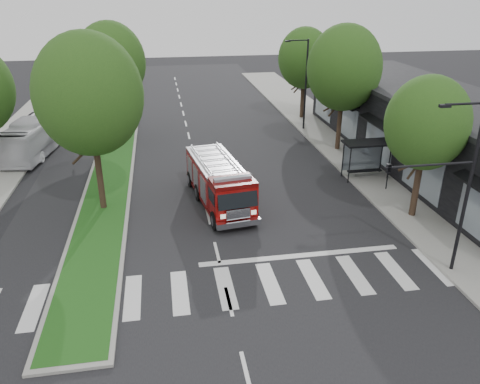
% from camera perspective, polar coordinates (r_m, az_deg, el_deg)
% --- Properties ---
extents(ground, '(140.00, 140.00, 0.00)m').
position_cam_1_polar(ground, '(23.47, -2.82, -7.37)').
color(ground, black).
rests_on(ground, ground).
extents(sidewalk_right, '(5.00, 80.00, 0.15)m').
position_cam_1_polar(sidewalk_right, '(35.50, 15.51, 3.08)').
color(sidewalk_right, gray).
rests_on(sidewalk_right, ground).
extents(median, '(3.00, 50.00, 0.15)m').
position_cam_1_polar(median, '(39.99, -14.71, 5.51)').
color(median, gray).
rests_on(median, ground).
extents(storefront_row, '(8.00, 30.00, 5.00)m').
position_cam_1_polar(storefront_row, '(36.89, 22.33, 6.91)').
color(storefront_row, black).
rests_on(storefront_row, ground).
extents(bus_shelter, '(3.20, 1.60, 2.61)m').
position_cam_1_polar(bus_shelter, '(32.75, 15.12, 5.04)').
color(bus_shelter, black).
rests_on(bus_shelter, ground).
extents(tree_right_near, '(4.40, 4.40, 8.05)m').
position_cam_1_polar(tree_right_near, '(26.74, 21.82, 7.77)').
color(tree_right_near, black).
rests_on(tree_right_near, ground).
extents(tree_right_mid, '(5.60, 5.60, 9.72)m').
position_cam_1_polar(tree_right_mid, '(37.06, 12.58, 14.54)').
color(tree_right_mid, black).
rests_on(tree_right_mid, ground).
extents(tree_right_far, '(5.00, 5.00, 8.73)m').
position_cam_1_polar(tree_right_far, '(46.48, 7.87, 15.86)').
color(tree_right_far, black).
rests_on(tree_right_far, ground).
extents(tree_median_near, '(5.80, 5.80, 10.16)m').
position_cam_1_polar(tree_median_near, '(26.75, -17.93, 11.22)').
color(tree_median_near, black).
rests_on(tree_median_near, ground).
extents(tree_median_far, '(5.60, 5.60, 9.72)m').
position_cam_1_polar(tree_median_far, '(40.51, -15.49, 15.02)').
color(tree_median_far, black).
rests_on(tree_median_far, ground).
extents(streetlight_right_near, '(4.08, 0.22, 8.00)m').
position_cam_1_polar(streetlight_right_near, '(21.62, 24.37, 1.38)').
color(streetlight_right_near, black).
rests_on(streetlight_right_near, ground).
extents(streetlight_right_far, '(2.11, 0.20, 8.00)m').
position_cam_1_polar(streetlight_right_far, '(42.58, 7.85, 13.28)').
color(streetlight_right_far, black).
rests_on(streetlight_right_far, ground).
extents(fire_engine, '(3.51, 8.38, 2.82)m').
position_cam_1_polar(fire_engine, '(28.01, -2.57, 1.15)').
color(fire_engine, '#4D0404').
rests_on(fire_engine, ground).
extents(city_bus, '(3.76, 10.44, 2.84)m').
position_cam_1_polar(city_bus, '(40.47, -23.44, 6.52)').
color(city_bus, silver).
rests_on(city_bus, ground).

